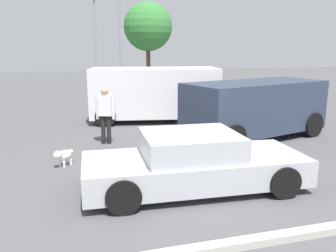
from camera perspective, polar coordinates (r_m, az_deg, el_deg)
ground_plane at (r=7.61m, az=2.55°, el=-9.50°), size 80.00×80.00×0.00m
sedan_foreground at (r=7.26m, az=4.15°, el=-5.97°), size 4.58×2.08×1.19m
dog at (r=9.04m, az=-16.56°, el=-4.57°), size 0.48×0.49×0.44m
van_white at (r=14.07m, az=-2.23°, el=5.46°), size 5.25×3.02×2.09m
suv_dark at (r=11.64m, az=13.80°, el=2.98°), size 5.00×3.19×1.81m
pedestrian at (r=10.72m, az=-10.09°, el=2.50°), size 0.55×0.35×1.72m
parking_curb at (r=5.51m, az=11.23°, el=-18.18°), size 9.97×0.20×0.12m
light_post_near at (r=24.67m, az=-7.81°, el=17.24°), size 0.44×0.44×7.44m
light_post_mid at (r=23.18m, az=-11.71°, el=15.49°), size 0.44×0.44×6.10m
tree_back_left at (r=30.38m, az=-3.26°, el=15.72°), size 4.03×4.03×6.61m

